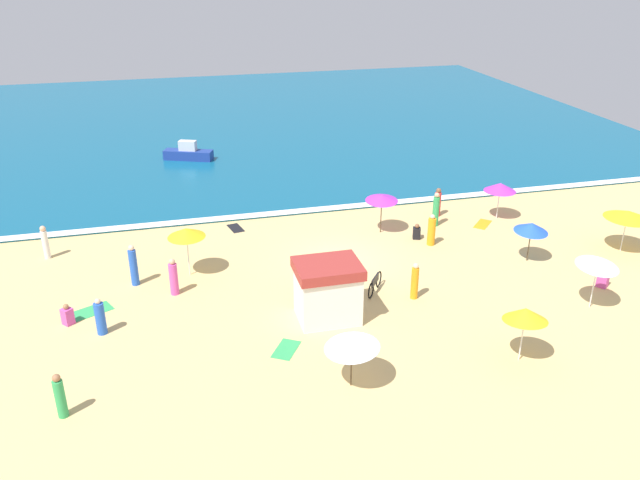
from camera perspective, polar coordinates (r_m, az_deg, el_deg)
ground_plane at (r=30.62m, az=1.72°, el=-1.74°), size 60.00×60.00×0.00m
ocean_water at (r=56.56m, az=-6.20°, el=10.52°), size 60.00×44.00×0.10m
wave_breaker_foam at (r=36.16m, az=-1.02°, el=2.68°), size 57.00×0.70×0.01m
lifeguard_cabana at (r=25.32m, az=0.69°, el=-4.52°), size 2.55×2.06×2.43m
beach_umbrella_1 at (r=28.01m, az=23.46°, el=-1.85°), size 2.17×2.19×2.33m
beach_umbrella_2 at (r=35.99m, az=15.70°, el=4.54°), size 2.44×2.44×2.04m
beach_umbrella_3 at (r=28.92m, az=-11.79°, el=0.64°), size 2.34×2.34×2.31m
beach_umbrella_4 at (r=21.38m, az=2.84°, el=-9.14°), size 1.95×1.93×1.93m
beach_umbrella_5 at (r=34.09m, az=25.65°, el=2.04°), size 2.84×2.83×2.14m
beach_umbrella_6 at (r=31.38m, az=18.27°, el=1.08°), size 1.93×1.95×1.99m
beach_umbrella_7 at (r=23.60m, az=17.77°, el=-6.31°), size 1.83×1.87×2.22m
beach_umbrella_8 at (r=32.98m, az=5.50°, el=3.75°), size 2.02×2.03×2.14m
parked_bicycle at (r=27.75m, az=4.90°, el=-3.87°), size 1.12×1.50×0.76m
beachgoer_0 at (r=34.57m, az=10.24°, el=2.64°), size 0.45×0.45×1.87m
beachgoer_1 at (r=33.05m, az=8.58°, el=0.69°), size 0.48×0.48×0.81m
beachgoer_2 at (r=29.13m, az=-16.22°, el=-2.23°), size 0.42×0.42×1.91m
beachgoer_3 at (r=27.97m, az=-12.87°, el=-3.27°), size 0.46×0.46×1.67m
beachgoer_4 at (r=22.16m, az=-22.08°, el=-12.75°), size 0.46×0.46×1.59m
beachgoer_5 at (r=30.67m, az=23.82°, el=-3.20°), size 0.60×0.60×0.84m
beachgoer_6 at (r=33.07m, az=-23.20°, el=-0.19°), size 0.36×0.36×1.67m
beachgoer_8 at (r=27.25m, az=8.41°, el=-3.67°), size 0.33×0.33×1.64m
beachgoer_9 at (r=32.31m, az=9.87°, el=0.80°), size 0.46×0.46×1.62m
beachgoer_10 at (r=35.94m, az=10.40°, el=3.27°), size 0.38×0.38×1.62m
beachgoer_11 at (r=27.22m, az=-21.51°, el=-6.24°), size 0.52×0.52×0.89m
beachgoer_12 at (r=25.99m, az=-18.93°, el=-6.53°), size 0.50×0.50×1.52m
beach_towel_0 at (r=34.32m, az=-7.50°, el=1.05°), size 0.87×1.35×0.01m
beach_towel_1 at (r=24.08m, az=-3.03°, el=-9.67°), size 1.33×1.51×0.01m
beach_towel_2 at (r=27.98m, az=-19.63°, el=-5.97°), size 1.86×1.50×0.01m
beach_towel_3 at (r=35.61m, az=14.23°, el=1.37°), size 1.45×1.47×0.01m
beach_towel_4 at (r=29.25m, az=1.61°, el=-3.05°), size 1.58×1.32×0.01m
small_boat_0 at (r=45.98m, az=-11.61°, el=7.55°), size 3.46×2.13×1.33m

